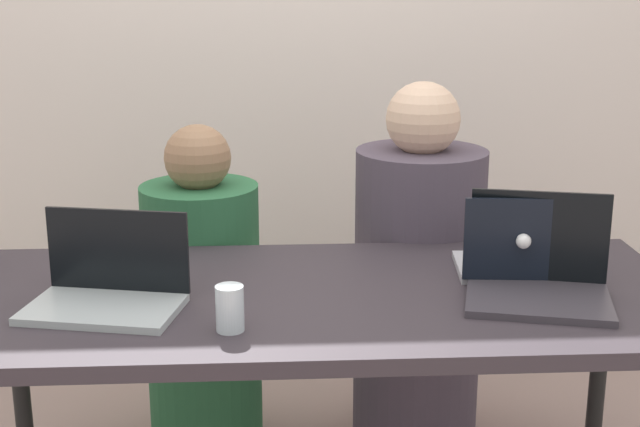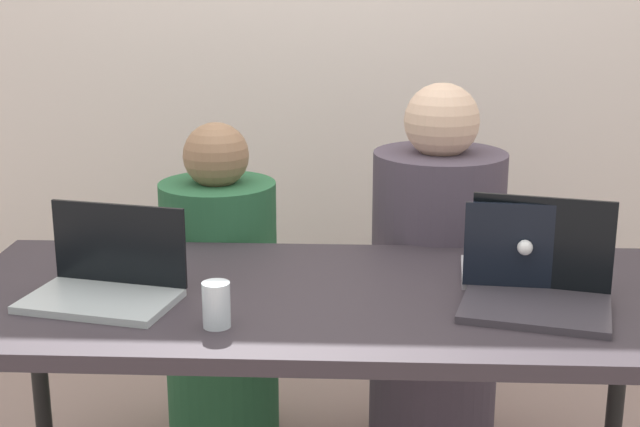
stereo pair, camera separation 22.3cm
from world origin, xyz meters
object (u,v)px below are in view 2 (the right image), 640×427
(laptop_back_right, at_px, (520,265))
(water_glass_left, at_px, (216,308))
(person_on_right, at_px, (436,289))
(laptop_front_right, at_px, (538,284))
(person_on_left, at_px, (221,302))
(laptop_front_left, at_px, (107,280))

(laptop_back_right, distance_m, water_glass_left, 0.79)
(person_on_right, relative_size, laptop_front_right, 2.99)
(laptop_back_right, relative_size, laptop_front_right, 0.80)
(person_on_left, distance_m, laptop_front_left, 0.73)
(laptop_back_right, height_order, laptop_front_left, laptop_back_right)
(person_on_left, distance_m, water_glass_left, 0.87)
(laptop_front_right, distance_m, laptop_front_left, 1.03)
(person_on_right, distance_m, laptop_back_right, 0.58)
(water_glass_left, bearing_deg, laptop_back_right, 23.72)
(person_on_left, distance_m, person_on_right, 0.68)
(person_on_left, height_order, laptop_back_right, person_on_left)
(person_on_right, bearing_deg, person_on_left, -11.88)
(person_on_left, xyz_separation_m, laptop_front_left, (-0.17, -0.65, 0.30))
(person_on_left, height_order, water_glass_left, person_on_left)
(person_on_right, relative_size, water_glass_left, 11.23)
(person_on_right, relative_size, laptop_front_left, 2.97)
(person_on_right, distance_m, laptop_front_right, 0.72)
(laptop_front_right, xyz_separation_m, laptop_front_left, (-1.03, -0.00, -0.01))
(person_on_right, xyz_separation_m, water_glass_left, (-0.56, -0.81, 0.25))
(person_on_left, relative_size, water_glass_left, 10.03)
(person_on_left, relative_size, laptop_front_left, 2.66)
(person_on_right, height_order, laptop_front_right, person_on_right)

